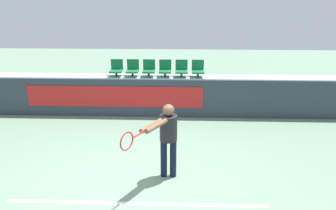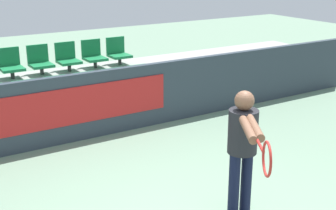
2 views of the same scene
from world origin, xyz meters
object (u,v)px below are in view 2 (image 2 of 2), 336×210
(stadium_chair_3, at_px, (87,89))
(stadium_chair_4, at_px, (114,85))
(stadium_chair_11, at_px, (118,52))
(stadium_chair_5, at_px, (140,81))
(stadium_chair_7, at_px, (11,65))
(stadium_chair_10, at_px, (94,55))
(stadium_chair_2, at_px, (58,94))
(stadium_chair_9, at_px, (68,58))
(stadium_chair_8, at_px, (40,61))
(stadium_chair_1, at_px, (27,98))
(tennis_player, at_px, (243,142))

(stadium_chair_3, xyz_separation_m, stadium_chair_4, (0.54, 0.00, 0.00))
(stadium_chair_4, distance_m, stadium_chair_11, 1.15)
(stadium_chair_5, bearing_deg, stadium_chair_7, 156.99)
(stadium_chair_10, bearing_deg, stadium_chair_2, -139.65)
(stadium_chair_9, distance_m, stadium_chair_10, 0.54)
(stadium_chair_7, height_order, stadium_chair_10, same)
(stadium_chair_3, relative_size, stadium_chair_8, 1.00)
(stadium_chair_11, bearing_deg, stadium_chair_7, 180.00)
(stadium_chair_1, distance_m, stadium_chair_2, 0.54)
(stadium_chair_9, bearing_deg, stadium_chair_10, 0.00)
(stadium_chair_9, height_order, stadium_chair_11, same)
(stadium_chair_1, relative_size, stadium_chair_8, 1.00)
(tennis_player, bearing_deg, stadium_chair_11, 111.60)
(stadium_chair_8, bearing_deg, stadium_chair_3, -59.52)
(stadium_chair_10, xyz_separation_m, tennis_player, (-0.30, -4.91, -0.10))
(stadium_chair_1, bearing_deg, stadium_chair_2, 0.00)
(tennis_player, bearing_deg, stadium_chair_9, 124.17)
(stadium_chair_7, xyz_separation_m, stadium_chair_9, (1.09, 0.00, 0.00))
(stadium_chair_7, height_order, stadium_chair_8, same)
(stadium_chair_1, height_order, stadium_chair_11, stadium_chair_11)
(stadium_chair_3, distance_m, stadium_chair_8, 1.15)
(stadium_chair_2, relative_size, stadium_chair_10, 1.00)
(stadium_chair_5, xyz_separation_m, stadium_chair_9, (-1.09, 0.92, 0.41))
(stadium_chair_2, distance_m, stadium_chair_3, 0.54)
(stadium_chair_11, bearing_deg, stadium_chair_3, -139.65)
(stadium_chair_3, height_order, stadium_chair_11, stadium_chair_11)
(stadium_chair_3, height_order, stadium_chair_5, same)
(stadium_chair_1, bearing_deg, stadium_chair_11, 23.01)
(stadium_chair_7, distance_m, stadium_chair_10, 1.63)
(stadium_chair_5, bearing_deg, stadium_chair_2, 180.00)
(stadium_chair_1, relative_size, tennis_player, 0.35)
(stadium_chair_3, bearing_deg, stadium_chair_9, 90.00)
(stadium_chair_5, bearing_deg, tennis_player, -101.92)
(stadium_chair_7, bearing_deg, stadium_chair_2, -59.52)
(stadium_chair_2, bearing_deg, stadium_chair_3, 0.00)
(stadium_chair_10, bearing_deg, stadium_chair_7, 180.00)
(stadium_chair_5, height_order, stadium_chair_10, stadium_chair_10)
(tennis_player, bearing_deg, stadium_chair_4, 117.04)
(stadium_chair_3, relative_size, stadium_chair_5, 1.00)
(stadium_chair_1, distance_m, stadium_chair_8, 1.15)
(stadium_chair_3, height_order, stadium_chair_4, same)
(stadium_chair_5, height_order, tennis_player, tennis_player)
(stadium_chair_5, height_order, stadium_chair_7, stadium_chair_7)
(stadium_chair_3, height_order, stadium_chair_7, stadium_chair_7)
(stadium_chair_2, height_order, stadium_chair_7, stadium_chair_7)
(stadium_chair_2, xyz_separation_m, stadium_chair_10, (1.09, 0.92, 0.41))
(stadium_chair_1, height_order, stadium_chair_7, stadium_chair_7)
(stadium_chair_8, bearing_deg, stadium_chair_9, 0.00)
(stadium_chair_9, xyz_separation_m, tennis_player, (0.24, -4.91, -0.10))
(stadium_chair_2, distance_m, tennis_player, 4.07)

